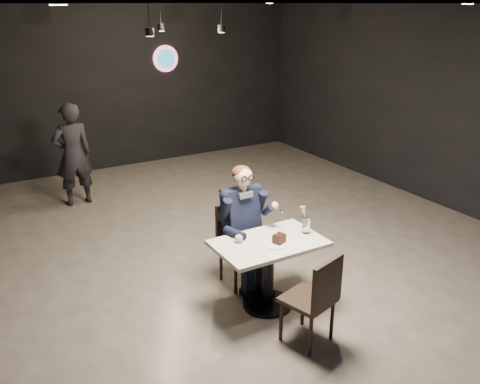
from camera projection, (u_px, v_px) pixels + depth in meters
floor at (250, 255)px, 6.45m from camera, size 9.00×9.00×0.00m
wall_sign at (166, 59)px, 9.75m from camera, size 0.50×0.06×0.50m
pendant_lights at (177, 13)px, 7.06m from camera, size 1.40×1.20×0.36m
main_table at (268, 274)px, 5.25m from camera, size 1.10×0.70×0.75m
chair_far at (241, 246)px, 5.67m from camera, size 0.42×0.46×0.92m
chair_near at (308, 297)px, 4.68m from camera, size 0.53×0.56×0.92m
seated_man at (241, 225)px, 5.58m from camera, size 0.60×0.80×1.44m
dessert_plate at (276, 244)px, 5.04m from camera, size 0.23×0.23×0.01m
cake_slice at (279, 239)px, 5.06m from camera, size 0.14×0.13×0.08m
mint_leaf at (280, 237)px, 5.01m from camera, size 0.07×0.04×0.01m
sundae_glass at (306, 225)px, 5.28m from camera, size 0.08×0.08×0.18m
wafer_cone at (304, 212)px, 5.21m from camera, size 0.08×0.08×0.13m
passerby at (73, 155)px, 7.84m from camera, size 0.61×0.42×1.62m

